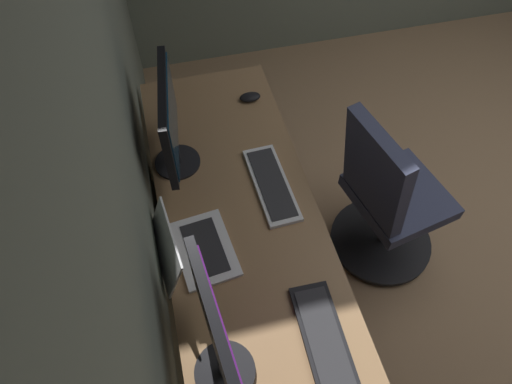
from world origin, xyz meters
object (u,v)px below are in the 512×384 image
object	(u,v)px
monitor_secondary	(170,122)
monitor_primary	(221,348)
laptop_leftmost	(189,248)
keyboard_spare	(325,342)
office_chair	(386,202)
mouse_main	(250,97)
drawer_pedestal	(225,212)
keyboard_main	(271,184)

from	to	relation	value
monitor_secondary	monitor_primary	bearing A→B (deg)	-178.74
laptop_leftmost	keyboard_spare	bearing A→B (deg)	-139.25
office_chair	mouse_main	bearing A→B (deg)	43.15
drawer_pedestal	keyboard_main	world-z (taller)	keyboard_main
keyboard_main	office_chair	distance (m)	0.65
monitor_primary	monitor_secondary	size ratio (longest dim) A/B	1.18
office_chair	keyboard_spare	bearing A→B (deg)	138.46
mouse_main	office_chair	distance (m)	0.84
keyboard_main	mouse_main	xyz separation A→B (m)	(0.55, -0.04, 0.01)
laptop_leftmost	keyboard_main	world-z (taller)	laptop_leftmost
keyboard_main	mouse_main	distance (m)	0.55
drawer_pedestal	mouse_main	size ratio (longest dim) A/B	6.68
monitor_secondary	keyboard_main	bearing A→B (deg)	-121.39
laptop_leftmost	keyboard_main	xyz separation A→B (m)	(0.24, -0.39, -0.04)
monitor_secondary	laptop_leftmost	xyz separation A→B (m)	(-0.47, 0.02, -0.20)
laptop_leftmost	drawer_pedestal	bearing A→B (deg)	-25.31
drawer_pedestal	keyboard_spare	xyz separation A→B (m)	(-0.86, -0.19, 0.39)
drawer_pedestal	monitor_primary	xyz separation A→B (m)	(-0.87, 0.16, 0.62)
monitor_primary	mouse_main	distance (m)	1.32
monitor_primary	laptop_leftmost	world-z (taller)	monitor_primary
monitor_secondary	keyboard_spare	size ratio (longest dim) A/B	1.12
laptop_leftmost	keyboard_main	size ratio (longest dim) A/B	0.80
monitor_secondary	keyboard_main	xyz separation A→B (m)	(-0.22, -0.37, -0.24)
mouse_main	keyboard_spare	bearing A→B (deg)	178.08
monitor_primary	laptop_leftmost	xyz separation A→B (m)	(0.46, 0.04, -0.19)
monitor_primary	keyboard_spare	world-z (taller)	monitor_primary
laptop_leftmost	keyboard_main	distance (m)	0.46
keyboard_main	office_chair	world-z (taller)	office_chair
drawer_pedestal	keyboard_spare	world-z (taller)	keyboard_spare
monitor_secondary	keyboard_main	distance (m)	0.49
monitor_primary	keyboard_main	xyz separation A→B (m)	(0.70, -0.35, -0.23)
monitor_secondary	office_chair	distance (m)	1.11
monitor_secondary	mouse_main	distance (m)	0.57
drawer_pedestal	mouse_main	distance (m)	0.59
drawer_pedestal	monitor_primary	size ratio (longest dim) A/B	1.24
laptop_leftmost	office_chair	bearing A→B (deg)	-77.61
monitor_secondary	laptop_leftmost	world-z (taller)	monitor_secondary
monitor_primary	keyboard_main	bearing A→B (deg)	-26.18
keyboard_spare	mouse_main	distance (m)	1.24
monitor_primary	laptop_leftmost	distance (m)	0.50
laptop_leftmost	mouse_main	size ratio (longest dim) A/B	3.27
monitor_secondary	laptop_leftmost	size ratio (longest dim) A/B	1.40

